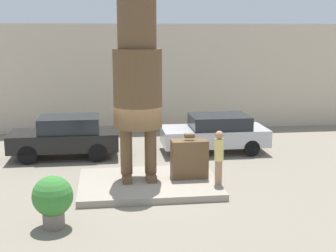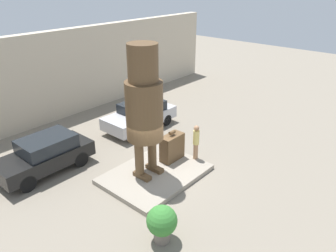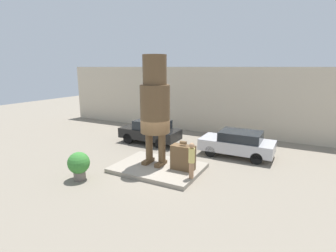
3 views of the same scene
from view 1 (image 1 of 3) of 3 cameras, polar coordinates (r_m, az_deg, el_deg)
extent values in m
plane|color=gray|center=(14.54, -2.35, -7.43)|extent=(60.00, 60.00, 0.00)
cube|color=gray|center=(14.51, -2.36, -7.06)|extent=(4.25, 3.12, 0.20)
cube|color=beige|center=(22.53, -4.45, 5.90)|extent=(28.00, 0.60, 5.05)
cube|color=brown|center=(14.52, -5.02, -6.27)|extent=(0.29, 0.84, 0.18)
cube|color=brown|center=(14.57, -2.07, -6.17)|extent=(0.29, 0.84, 0.18)
cylinder|color=brown|center=(14.41, -5.11, -3.00)|extent=(0.37, 0.37, 1.47)
cylinder|color=brown|center=(14.46, -2.14, -2.91)|extent=(0.37, 0.37, 1.47)
cylinder|color=brown|center=(14.08, -3.72, 4.59)|extent=(1.47, 1.47, 2.36)
cylinder|color=brown|center=(13.98, -3.82, 12.28)|extent=(1.15, 1.15, 1.41)
cube|color=brown|center=(14.63, 2.61, -4.03)|extent=(1.13, 0.54, 1.20)
cylinder|color=brown|center=(14.45, 2.64, -1.17)|extent=(0.31, 0.16, 0.16)
cylinder|color=#A87A56|center=(14.13, 6.17, -5.63)|extent=(0.21, 0.21, 0.74)
cylinder|color=#DBC66B|center=(13.94, 6.24, -2.89)|extent=(0.28, 0.28, 0.65)
sphere|color=#A87A56|center=(13.84, 6.28, -1.09)|extent=(0.25, 0.25, 0.25)
cube|color=black|center=(18.06, -12.51, -1.69)|extent=(4.02, 1.74, 0.65)
cube|color=#1E2328|center=(17.92, -11.96, 0.23)|extent=(2.21, 1.56, 0.57)
cylinder|color=black|center=(17.55, -16.74, -3.39)|extent=(0.70, 0.18, 0.70)
cylinder|color=black|center=(19.04, -16.02, -2.20)|extent=(0.70, 0.18, 0.70)
cylinder|color=black|center=(17.32, -8.56, -3.22)|extent=(0.70, 0.18, 0.70)
cylinder|color=black|center=(18.83, -8.49, -2.02)|extent=(0.70, 0.18, 0.70)
cube|color=#B7B7BC|center=(18.58, 5.63, -1.20)|extent=(4.10, 1.89, 0.65)
cube|color=#1E2328|center=(18.51, 6.28, 0.56)|extent=(2.26, 1.70, 0.51)
cylinder|color=black|center=(17.59, 2.20, -2.98)|extent=(0.64, 0.18, 0.64)
cylinder|color=black|center=(19.23, 1.34, -1.71)|extent=(0.64, 0.18, 0.64)
cylinder|color=black|center=(18.18, 10.13, -2.67)|extent=(0.64, 0.18, 0.64)
cylinder|color=black|center=(19.78, 8.64, -1.47)|extent=(0.64, 0.18, 0.64)
cylinder|color=#70665B|center=(11.96, -13.75, -11.06)|extent=(0.53, 0.53, 0.39)
sphere|color=#387F33|center=(11.74, -13.89, -8.28)|extent=(0.99, 0.99, 0.99)
camera|label=2|loc=(9.67, -64.28, 24.02)|focal=35.00mm
camera|label=3|loc=(8.03, 61.35, 7.93)|focal=28.00mm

